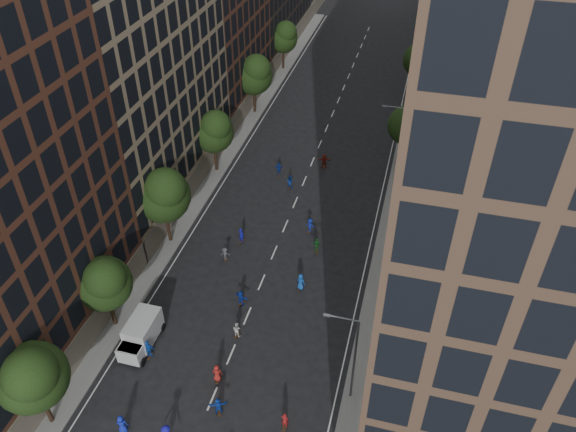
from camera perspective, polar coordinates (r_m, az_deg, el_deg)
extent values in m
plane|color=black|center=(68.38, 1.56, 3.34)|extent=(240.00, 240.00, 0.00)
cube|color=slate|center=(77.39, -5.86, 7.74)|extent=(4.00, 105.00, 0.15)
cube|color=slate|center=(73.42, 12.14, 5.19)|extent=(4.00, 105.00, 0.15)
cube|color=#857257|center=(62.83, -17.12, 16.02)|extent=(14.00, 26.00, 34.00)
cube|color=#4E2A1E|center=(83.09, -8.79, 20.24)|extent=(14.00, 20.00, 28.00)
cube|color=#4C3729|center=(37.00, 22.00, 0.23)|extent=(14.00, 30.00, 36.00)
cube|color=#6C6359|center=(63.22, 20.37, 14.97)|extent=(14.00, 28.00, 33.00)
cylinder|color=black|center=(47.84, -23.41, -17.32)|extent=(0.36, 0.36, 3.96)
sphere|color=black|center=(45.11, -24.57, -14.67)|extent=(5.20, 5.20, 5.20)
sphere|color=black|center=(43.59, -24.71, -14.37)|extent=(3.90, 3.90, 3.90)
cylinder|color=black|center=(52.65, -17.46, -9.14)|extent=(0.36, 0.36, 3.70)
sphere|color=black|center=(50.33, -18.17, -6.53)|extent=(4.80, 4.80, 4.80)
sphere|color=black|center=(48.97, -18.11, -6.06)|extent=(3.60, 3.60, 3.60)
cylinder|color=black|center=(59.87, -12.09, -0.93)|extent=(0.36, 0.36, 4.22)
sphere|color=black|center=(57.58, -12.58, 2.03)|extent=(5.60, 5.60, 5.60)
sphere|color=black|center=(56.09, -12.37, 2.75)|extent=(4.20, 4.20, 4.20)
cylinder|color=black|center=(70.23, -7.37, 5.94)|extent=(0.36, 0.36, 3.87)
sphere|color=black|center=(68.44, -7.61, 8.43)|extent=(5.00, 5.00, 5.00)
sphere|color=black|center=(67.21, -7.35, 9.09)|extent=(3.75, 3.75, 3.75)
cylinder|color=black|center=(83.26, -3.44, 11.72)|extent=(0.36, 0.36, 4.05)
sphere|color=black|center=(81.68, -3.54, 14.03)|extent=(5.40, 5.40, 5.40)
sphere|color=black|center=(80.48, -3.22, 14.71)|extent=(4.05, 4.05, 4.05)
cylinder|color=black|center=(97.26, -0.49, 15.75)|extent=(0.36, 0.36, 3.78)
sphere|color=black|center=(95.99, -0.51, 17.64)|extent=(4.80, 4.80, 4.80)
sphere|color=black|center=(95.00, -0.22, 18.19)|extent=(3.60, 3.60, 3.60)
cylinder|color=black|center=(72.92, 11.74, 6.67)|extent=(0.36, 0.36, 3.74)
sphere|color=black|center=(71.24, 12.09, 9.00)|extent=(5.00, 5.00, 5.00)
sphere|color=black|center=(70.20, 12.69, 9.61)|extent=(3.75, 3.75, 3.75)
cylinder|color=black|center=(90.64, 12.98, 13.09)|extent=(0.36, 0.36, 3.96)
sphere|color=black|center=(89.23, 13.32, 15.18)|extent=(5.20, 5.20, 5.20)
sphere|color=black|center=(88.25, 13.85, 15.76)|extent=(3.90, 3.90, 3.90)
cylinder|color=#595B60|center=(43.74, 6.74, -14.46)|extent=(0.18, 0.18, 9.00)
cylinder|color=#595B60|center=(40.35, 5.51, -10.27)|extent=(2.40, 0.12, 0.12)
cube|color=#595B60|center=(40.49, 3.96, -10.05)|extent=(0.50, 0.22, 0.15)
cylinder|color=#595B60|center=(69.01, 11.28, 7.36)|extent=(0.18, 0.18, 9.00)
cylinder|color=#595B60|center=(66.91, 10.72, 10.82)|extent=(2.40, 0.12, 0.12)
cube|color=#595B60|center=(67.00, 9.77, 10.92)|extent=(0.50, 0.22, 0.15)
cube|color=silver|center=(50.98, -14.51, -11.02)|extent=(2.15, 3.66, 2.23)
cube|color=silver|center=(50.11, -15.59, -13.15)|extent=(2.04, 1.63, 1.42)
cube|color=black|center=(49.61, -15.72, -12.67)|extent=(1.83, 1.33, 0.10)
cylinder|color=black|center=(50.90, -16.65, -13.59)|extent=(0.26, 0.77, 0.77)
cylinder|color=black|center=(50.08, -14.57, -14.20)|extent=(0.26, 0.77, 0.77)
cylinder|color=black|center=(52.96, -14.63, -10.43)|extent=(0.26, 0.77, 0.77)
cylinder|color=black|center=(52.18, -12.62, -10.95)|extent=(0.26, 0.77, 0.77)
imported|color=#1524AD|center=(46.44, -16.51, -19.65)|extent=(0.98, 0.76, 1.79)
imported|color=blue|center=(50.08, -13.97, -13.01)|extent=(1.13, 0.50, 1.90)
imported|color=#163FB3|center=(46.00, -7.09, -18.62)|extent=(1.55, 1.03, 1.60)
imported|color=#A5211B|center=(47.68, -7.21, -15.59)|extent=(0.90, 0.66, 1.70)
imported|color=maroon|center=(45.00, -0.33, -20.08)|extent=(0.60, 0.40, 1.64)
imported|color=silver|center=(50.46, -5.23, -11.43)|extent=(0.86, 0.73, 1.55)
imported|color=#47474C|center=(57.50, -6.40, -3.89)|extent=(1.08, 0.77, 1.52)
imported|color=#1E6629|center=(58.06, 2.96, -3.00)|extent=(1.11, 0.68, 1.76)
imported|color=#1531AC|center=(52.94, -4.80, -8.31)|extent=(1.54, 0.91, 1.58)
imported|color=blue|center=(54.08, 1.30, -6.73)|extent=(1.03, 0.85, 1.80)
imported|color=#121498|center=(59.42, -4.77, -1.98)|extent=(0.75, 0.63, 1.74)
imported|color=#123498|center=(67.07, 0.20, 3.47)|extent=(0.94, 0.79, 1.71)
imported|color=#122395|center=(60.62, 2.27, -0.98)|extent=(1.15, 0.82, 1.62)
imported|color=navy|center=(69.33, -0.93, 4.79)|extent=(1.13, 0.70, 1.80)
imported|color=#A32B1B|center=(70.98, 3.69, 5.58)|extent=(1.74, 0.94, 1.79)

